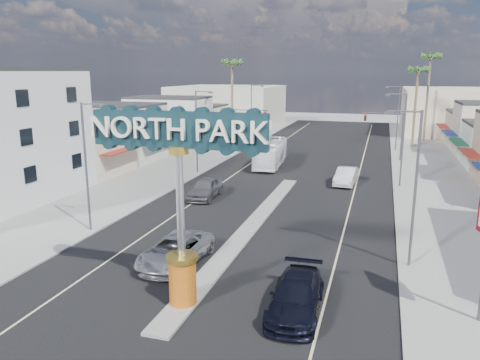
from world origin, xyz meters
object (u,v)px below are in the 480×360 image
Objects in this scene: gateway_sign at (180,186)px; car_parked_right at (346,176)px; streetlight_r_far at (397,115)px; suv_left at (176,250)px; palm_left_far at (232,68)px; palm_right_far at (430,62)px; traffic_signal_left at (245,122)px; traffic_signal_right at (387,127)px; suv_right at (296,296)px; streetlight_r_mid at (402,135)px; car_parked_left at (205,188)px; palm_right_mid at (418,74)px; streetlight_l_near at (88,161)px; streetlight_l_far at (252,111)px; streetlight_r_near at (413,181)px; streetlight_l_mid at (198,128)px; city_bus at (271,153)px.

car_parked_right is at bearing 78.70° from gateway_sign.
streetlight_r_far is 1.51× the size of suv_left.
palm_right_far is at bearing 23.20° from palm_left_far.
streetlight_r_far is (19.62, 8.01, 0.79)m from traffic_signal_left.
traffic_signal_right is 0.67× the size of streetlight_r_far.
palm_left_far is 2.32× the size of suv_right.
streetlight_r_mid is 1.59× the size of suv_right.
traffic_signal_right is 28.10m from car_parked_left.
palm_right_far reaches higher than car_parked_left.
palm_right_mid reaches higher than car_parked_right.
streetlight_l_near is 1.74× the size of car_parked_left.
traffic_signal_left is 8.14m from streetlight_l_far.
streetlight_r_mid is (20.87, -22.00, 0.00)m from streetlight_l_far.
streetlight_r_far is 0.69× the size of palm_left_far.
gateway_sign is 29.91m from streetlight_r_mid.
streetlight_l_near is 20.87m from streetlight_r_near.
streetlight_l_far is at bearing 90.00° from streetlight_l_near.
streetlight_r_near is (20.87, 0.00, 0.00)m from streetlight_l_near.
suv_right is (-5.13, -49.06, -4.25)m from streetlight_r_far.
gateway_sign is 28.53m from car_parked_right.
car_parked_right is at bearing 104.19° from streetlight_r_near.
traffic_signal_right is 41.38m from suv_right.
streetlight_r_far is at bearing 82.08° from car_parked_right.
palm_right_far is at bearing 21.46° from streetlight_l_far.
palm_left_far reaches higher than traffic_signal_right.
streetlight_l_mid is (-19.62, -13.99, 0.79)m from traffic_signal_right.
traffic_signal_left is at bearing 119.99° from streetlight_r_near.
streetlight_r_mid is 33.14m from palm_right_far.
suv_right is (5.30, 0.96, -5.11)m from gateway_sign.
streetlight_r_near is 9.71m from suv_right.
streetlight_r_near reaches higher than city_bus.
palm_right_far is at bearing 72.10° from traffic_signal_right.
streetlight_l_near is 20.00m from streetlight_l_mid.
car_parked_right is at bearing -102.37° from streetlight_r_far.
palm_right_mid reaches higher than city_bus.
palm_right_far is at bearing 63.94° from streetlight_l_near.
streetlight_r_near is at bearing -71.36° from car_parked_right.
traffic_signal_right is 24.09m from palm_left_far.
palm_left_far is 2.56× the size of car_parked_right.
traffic_signal_left is 0.67× the size of streetlight_l_far.
suv_right is 20.99m from car_parked_left.
traffic_signal_right is 24.11m from streetlight_l_mid.
gateway_sign is 0.65× the size of palm_right_far.
streetlight_l_mid is at bearing -133.48° from streetlight_r_far.
palm_right_far reaches higher than palm_right_mid.
suv_right is at bearing -95.41° from traffic_signal_right.
streetlight_l_far is at bearing 90.00° from streetlight_l_mid.
streetlight_r_mid is at bearing 10.12° from car_parked_right.
gateway_sign is 0.76× the size of palm_right_mid.
streetlight_l_far is 0.74× the size of palm_right_mid.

